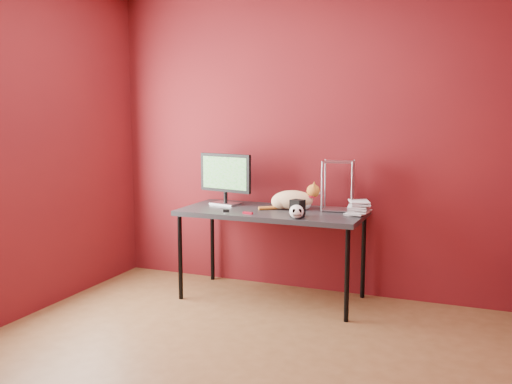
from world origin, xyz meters
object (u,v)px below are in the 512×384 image
at_px(speaker, 297,209).
at_px(book_stack, 351,138).
at_px(skull_mug, 296,212).
at_px(desk, 272,216).
at_px(monitor, 225,176).
at_px(cat, 293,200).

xyz_separation_m(speaker, book_stack, (0.34, 0.28, 0.54)).
bearing_deg(skull_mug, book_stack, 25.40).
bearing_deg(desk, skull_mug, -43.94).
distance_m(speaker, book_stack, 0.70).
distance_m(monitor, book_stack, 1.15).
bearing_deg(cat, book_stack, -14.82).
distance_m(monitor, skull_mug, 0.89).
distance_m(desk, cat, 0.22).
relative_size(cat, skull_mug, 4.04).
relative_size(monitor, skull_mug, 4.32).
relative_size(cat, book_stack, 0.39).
relative_size(desk, monitor, 2.96).
bearing_deg(cat, monitor, 167.23).
xyz_separation_m(cat, skull_mug, (0.15, -0.38, -0.03)).
bearing_deg(desk, book_stack, 6.25).
bearing_deg(skull_mug, cat, 89.41).
bearing_deg(book_stack, skull_mug, -132.18).
distance_m(desk, book_stack, 0.91).
distance_m(monitor, cat, 0.64).
relative_size(monitor, cat, 1.07).
distance_m(desk, skull_mug, 0.43).
height_order(speaker, book_stack, book_stack).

